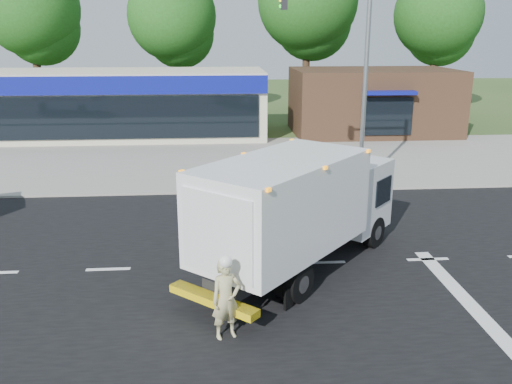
% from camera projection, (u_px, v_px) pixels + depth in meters
% --- Properties ---
extents(ground, '(120.00, 120.00, 0.00)m').
position_uv_depth(ground, '(324.00, 263.00, 15.27)').
color(ground, '#385123').
rests_on(ground, ground).
extents(road_asphalt, '(60.00, 14.00, 0.02)m').
position_uv_depth(road_asphalt, '(324.00, 263.00, 15.27)').
color(road_asphalt, black).
rests_on(road_asphalt, ground).
extents(sidewalk, '(60.00, 2.40, 0.12)m').
position_uv_depth(sidewalk, '(287.00, 183.00, 23.09)').
color(sidewalk, gray).
rests_on(sidewalk, ground).
extents(parking_apron, '(60.00, 9.00, 0.02)m').
position_uv_depth(parking_apron, '(273.00, 154.00, 28.65)').
color(parking_apron, gray).
rests_on(parking_apron, ground).
extents(lane_markings, '(55.20, 7.00, 0.01)m').
position_uv_depth(lane_markings, '(386.00, 282.00, 14.07)').
color(lane_markings, silver).
rests_on(lane_markings, road_asphalt).
extents(ems_box_truck, '(6.55, 7.03, 3.26)m').
position_uv_depth(ems_box_truck, '(299.00, 204.00, 14.32)').
color(ems_box_truck, black).
rests_on(ems_box_truck, ground).
extents(emergency_worker, '(0.75, 0.62, 1.89)m').
position_uv_depth(emergency_worker, '(226.00, 298.00, 11.33)').
color(emergency_worker, tan).
rests_on(emergency_worker, ground).
extents(retail_strip_mall, '(18.00, 6.20, 4.00)m').
position_uv_depth(retail_strip_mall, '(116.00, 104.00, 33.09)').
color(retail_strip_mall, beige).
rests_on(retail_strip_mall, ground).
extents(brown_storefront, '(10.00, 6.70, 4.00)m').
position_uv_depth(brown_storefront, '(373.00, 101.00, 34.30)').
color(brown_storefront, '#382316').
rests_on(brown_storefront, ground).
extents(traffic_signal_pole, '(3.51, 0.25, 8.00)m').
position_uv_depth(traffic_signal_pole, '(350.00, 67.00, 21.30)').
color(traffic_signal_pole, gray).
rests_on(traffic_signal_pole, ground).
extents(background_trees, '(36.77, 7.39, 12.10)m').
position_uv_depth(background_trees, '(242.00, 15.00, 40.01)').
color(background_trees, '#332114').
rests_on(background_trees, ground).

